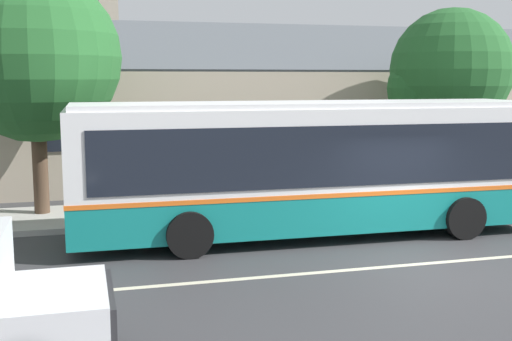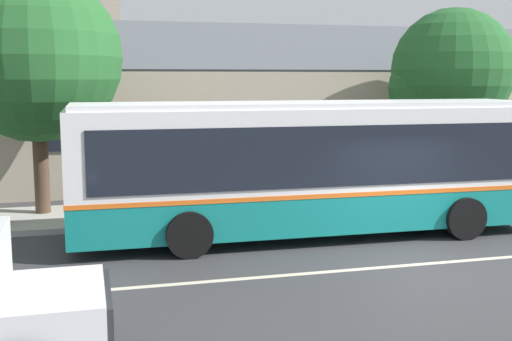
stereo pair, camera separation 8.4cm
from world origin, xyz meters
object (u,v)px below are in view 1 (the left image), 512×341
at_px(bench_down_street, 151,200).
at_px(street_tree_secondary, 38,63).
at_px(street_tree_primary, 446,74).
at_px(bus_stop_sign, 485,151).
at_px(transit_bus, 309,165).

bearing_deg(bench_down_street, street_tree_secondary, 158.24).
xyz_separation_m(street_tree_primary, bus_stop_sign, (0.30, -1.79, -2.26)).
xyz_separation_m(bench_down_street, street_tree_secondary, (-2.74, 1.09, 3.58)).
height_order(transit_bus, bench_down_street, transit_bus).
bearing_deg(bench_down_street, bus_stop_sign, -2.72).
height_order(street_tree_secondary, bus_stop_sign, street_tree_secondary).
bearing_deg(street_tree_secondary, street_tree_primary, 1.13).
distance_m(street_tree_primary, bus_stop_sign, 2.90).
bearing_deg(bench_down_street, street_tree_primary, 8.03).
distance_m(bench_down_street, street_tree_primary, 10.10).
relative_size(street_tree_primary, bus_stop_sign, 2.47).
bearing_deg(street_tree_secondary, transit_bus, -30.32).
xyz_separation_m(transit_bus, street_tree_primary, (5.94, 3.89, 2.18)).
xyz_separation_m(transit_bus, bus_stop_sign, (6.25, 2.09, -0.08)).
xyz_separation_m(transit_bus, bench_down_street, (-3.50, 2.56, -1.15)).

